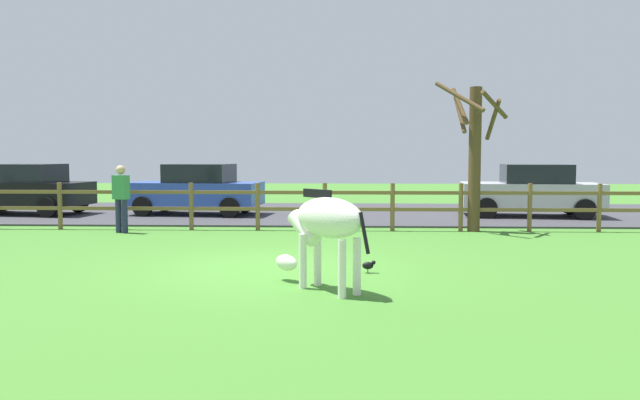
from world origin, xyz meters
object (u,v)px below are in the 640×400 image
Objects in this scene: parked_car_black at (24,189)px; parked_car_silver at (531,190)px; crow_on_grass at (369,265)px; visitor_near_fence at (121,196)px; bare_tree at (474,150)px; parked_car_blue at (197,189)px; zebra at (325,225)px.

parked_car_black is 15.54m from parked_car_silver.
visitor_near_fence is (-5.80, 4.82, 0.78)m from crow_on_grass.
bare_tree is 8.59m from parked_car_blue.
visitor_near_fence is (-8.59, -0.61, -1.09)m from bare_tree.
crow_on_grass is 0.05× the size of parked_car_black.
bare_tree is 8.68m from visitor_near_fence.
bare_tree reaches higher than crow_on_grass.
bare_tree is at bearing -24.33° from parked_car_blue.
bare_tree is at bearing -126.00° from parked_car_silver.
bare_tree is 13.60m from parked_car_black.
bare_tree reaches higher than parked_car_blue.
bare_tree is at bearing 4.09° from visitor_near_fence.
parked_car_black is at bearing -178.53° from parked_car_blue.
visitor_near_fence is (4.54, -3.98, 0.06)m from parked_car_black.
parked_car_blue is at bearing 179.00° from parked_car_silver.
visitor_near_fence is (-5.14, 6.12, -0.02)m from zebra.
parked_car_black is at bearing 179.85° from parked_car_silver.
zebra is 11.64m from parked_car_silver.
bare_tree is at bearing -14.39° from parked_car_black.
zebra is 11.10m from parked_car_blue.
visitor_near_fence is (-11.01, -3.94, 0.06)m from parked_car_silver.
parked_car_black is at bearing 139.58° from crow_on_grass.
visitor_near_fence is (-0.84, -4.12, 0.06)m from parked_car_blue.
parked_car_silver is (15.54, -0.04, 0.00)m from parked_car_black.
parked_car_black is at bearing 138.73° from visitor_near_fence.
parked_car_blue is (5.37, 0.14, 0.00)m from parked_car_black.
parked_car_black and parked_car_silver have the same top height.
crow_on_grass is at bearing -120.71° from parked_car_silver.
crow_on_grass is 0.05× the size of parked_car_blue.
parked_car_silver is (5.86, 10.06, -0.08)m from zebra.
parked_car_black is 1.00× the size of parked_car_blue.
parked_car_blue is at bearing 1.47° from parked_car_black.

